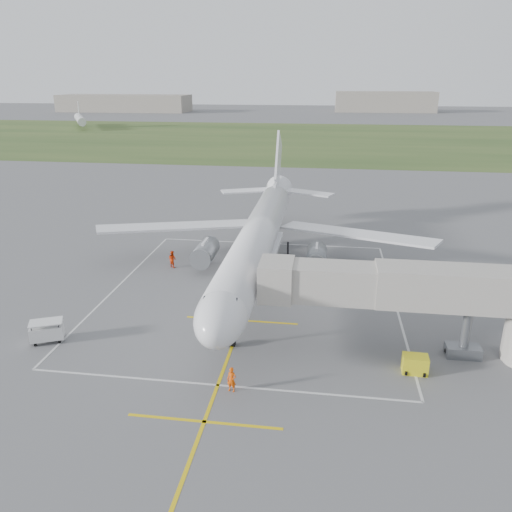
# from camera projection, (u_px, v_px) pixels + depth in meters

# --- Properties ---
(ground) EXTENTS (700.00, 700.00, 0.00)m
(ground) POSITION_uv_depth(u_px,v_px,m) (257.00, 278.00, 53.74)
(ground) COLOR #5B5B5D
(ground) RESTS_ON ground
(grass_strip) EXTENTS (700.00, 120.00, 0.02)m
(grass_strip) POSITION_uv_depth(u_px,v_px,m) (309.00, 139.00, 174.82)
(grass_strip) COLOR #314920
(grass_strip) RESTS_ON ground
(apron_markings) EXTENTS (28.20, 60.00, 0.01)m
(apron_markings) POSITION_uv_depth(u_px,v_px,m) (249.00, 301.00, 48.32)
(apron_markings) COLOR yellow
(apron_markings) RESTS_ON ground
(airliner) EXTENTS (38.93, 46.75, 13.52)m
(airliner) POSITION_uv_depth(u_px,v_px,m) (258.00, 237.00, 52.95)
(airliner) COLOR silver
(airliner) RESTS_ON ground
(jet_bridge) EXTENTS (23.40, 5.00, 7.20)m
(jet_bridge) POSITION_uv_depth(u_px,v_px,m) (439.00, 299.00, 37.46)
(jet_bridge) COLOR gray
(jet_bridge) RESTS_ON ground
(gpu_unit) EXTENTS (1.86, 1.35, 1.36)m
(gpu_unit) POSITION_uv_depth(u_px,v_px,m) (415.00, 364.00, 36.41)
(gpu_unit) COLOR gold
(gpu_unit) RESTS_ON ground
(baggage_cart) EXTENTS (2.96, 2.43, 1.78)m
(baggage_cart) POSITION_uv_depth(u_px,v_px,m) (47.00, 331.00, 40.67)
(baggage_cart) COLOR silver
(baggage_cart) RESTS_ON ground
(ramp_worker_nose) EXTENTS (0.74, 0.56, 1.81)m
(ramp_worker_nose) POSITION_uv_depth(u_px,v_px,m) (232.00, 380.00, 34.16)
(ramp_worker_nose) COLOR #E94D07
(ramp_worker_nose) RESTS_ON ground
(ramp_worker_wing) EXTENTS (1.18, 1.10, 1.94)m
(ramp_worker_wing) POSITION_uv_depth(u_px,v_px,m) (172.00, 259.00, 56.60)
(ramp_worker_wing) COLOR red
(ramp_worker_wing) RESTS_ON ground
(distant_hangars) EXTENTS (345.00, 49.00, 12.00)m
(distant_hangars) POSITION_uv_depth(u_px,v_px,m) (292.00, 104.00, 301.14)
(distant_hangars) COLOR gray
(distant_hangars) RESTS_ON ground
(distant_aircraft) EXTENTS (212.63, 58.24, 8.85)m
(distant_aircraft) POSITION_uv_depth(u_px,v_px,m) (312.00, 119.00, 211.55)
(distant_aircraft) COLOR silver
(distant_aircraft) RESTS_ON ground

